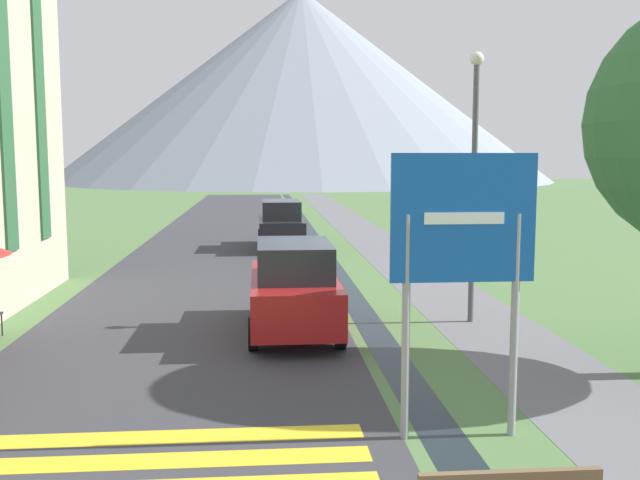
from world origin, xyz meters
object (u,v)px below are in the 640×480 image
object	(u,v)px
parked_car_near	(294,287)
road_sign	(463,250)
streetlamp	(474,166)
parked_car_far	(281,224)

from	to	relation	value
parked_car_near	road_sign	bearing A→B (deg)	-71.73
road_sign	streetlamp	size ratio (longest dim) A/B	0.63
road_sign	parked_car_near	world-z (taller)	road_sign
road_sign	parked_car_far	world-z (taller)	road_sign
road_sign	parked_car_near	bearing A→B (deg)	108.27
road_sign	parked_car_near	distance (m)	5.90
parked_car_far	streetlamp	xyz separation A→B (m)	(3.63, -12.29, 2.37)
road_sign	parked_car_far	xyz separation A→B (m)	(-1.67, 18.36, -1.45)
parked_car_far	road_sign	bearing A→B (deg)	-84.81
parked_car_far	streetlamp	bearing A→B (deg)	-73.53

